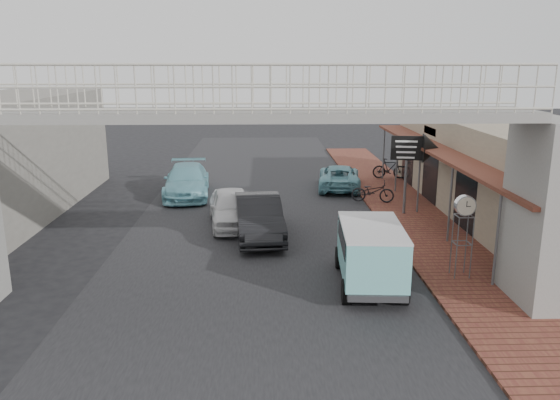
{
  "coord_description": "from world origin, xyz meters",
  "views": [
    {
      "loc": [
        0.25,
        -17.59,
        6.38
      ],
      "look_at": [
        0.82,
        0.55,
        1.8
      ],
      "focal_mm": 35.0,
      "sensor_mm": 36.0,
      "label": 1
    }
  ],
  "objects": [
    {
      "name": "angkot_far",
      "position": [
        -3.51,
        8.71,
        0.75
      ],
      "size": [
        2.52,
        5.33,
        1.5
      ],
      "primitive_type": "imported",
      "rotation": [
        0.0,
        0.0,
        0.08
      ],
      "color": "#6EB2C0",
      "rests_on": "ground"
    },
    {
      "name": "dark_sedan",
      "position": [
        0.06,
        2.04,
        0.78
      ],
      "size": [
        2.04,
        4.84,
        1.55
      ],
      "primitive_type": "imported",
      "rotation": [
        0.0,
        0.0,
        0.09
      ],
      "color": "black",
      "rests_on": "ground"
    },
    {
      "name": "motorcycle_far",
      "position": [
        7.28,
        12.04,
        0.66
      ],
      "size": [
        1.91,
        0.7,
        1.12
      ],
      "primitive_type": "imported",
      "rotation": [
        0.0,
        0.0,
        1.48
      ],
      "color": "black",
      "rests_on": "sidewalk"
    },
    {
      "name": "sidewalk",
      "position": [
        6.5,
        3.0,
        0.05
      ],
      "size": [
        3.0,
        40.0,
        0.1
      ],
      "primitive_type": "cube",
      "color": "brown",
      "rests_on": "ground"
    },
    {
      "name": "road_strip",
      "position": [
        0.0,
        0.0,
        0.01
      ],
      "size": [
        10.0,
        60.0,
        0.01
      ],
      "primitive_type": "cube",
      "color": "black",
      "rests_on": "ground"
    },
    {
      "name": "ground",
      "position": [
        0.0,
        0.0,
        0.0
      ],
      "size": [
        120.0,
        120.0,
        0.0
      ],
      "primitive_type": "plane",
      "color": "black",
      "rests_on": "ground"
    },
    {
      "name": "building_far_left",
      "position": [
        -11.0,
        6.0,
        2.5
      ],
      "size": [
        5.0,
        14.0,
        5.0
      ],
      "primitive_type": "cube",
      "color": "gray",
      "rests_on": "ground"
    },
    {
      "name": "angkot_van",
      "position": [
        3.33,
        -2.72,
        1.2
      ],
      "size": [
        2.01,
        3.97,
        1.89
      ],
      "rotation": [
        0.0,
        0.0,
        -0.07
      ],
      "color": "black",
      "rests_on": "ground"
    },
    {
      "name": "angkot_curb",
      "position": [
        4.2,
        10.06,
        0.62
      ],
      "size": [
        2.59,
        4.66,
        1.23
      ],
      "primitive_type": "imported",
      "rotation": [
        0.0,
        0.0,
        3.02
      ],
      "color": "#68A9B5",
      "rests_on": "ground"
    },
    {
      "name": "arrow_sign",
      "position": [
        7.1,
        4.63,
        2.88
      ],
      "size": [
        2.06,
        1.34,
        3.45
      ],
      "rotation": [
        0.0,
        0.0,
        -0.17
      ],
      "color": "#59595B",
      "rests_on": "sidewalk"
    },
    {
      "name": "white_hatchback",
      "position": [
        -1.03,
        3.6,
        0.73
      ],
      "size": [
        2.25,
        4.45,
        1.45
      ],
      "primitive_type": "imported",
      "rotation": [
        0.0,
        0.0,
        0.13
      ],
      "color": "white",
      "rests_on": "ground"
    },
    {
      "name": "motorcycle_near",
      "position": [
        5.3,
        6.77,
        0.61
      ],
      "size": [
        2.04,
        1.06,
        1.02
      ],
      "primitive_type": "imported",
      "rotation": [
        0.0,
        0.0,
        1.37
      ],
      "color": "black",
      "rests_on": "sidewalk"
    },
    {
      "name": "footbridge",
      "position": [
        0.0,
        -4.0,
        3.18
      ],
      "size": [
        16.4,
        2.4,
        6.34
      ],
      "color": "gray",
      "rests_on": "ground"
    },
    {
      "name": "shophouse_row",
      "position": [
        10.97,
        4.0,
        2.01
      ],
      "size": [
        7.2,
        18.0,
        4.0
      ],
      "color": "gray",
      "rests_on": "ground"
    },
    {
      "name": "street_clock",
      "position": [
        6.18,
        -2.28,
        2.18
      ],
      "size": [
        0.61,
        0.49,
        2.51
      ],
      "rotation": [
        0.0,
        0.0,
        0.01
      ],
      "color": "#59595B",
      "rests_on": "sidewalk"
    }
  ]
}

